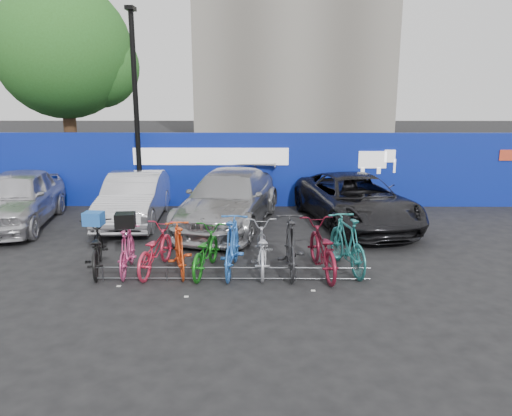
{
  "coord_description": "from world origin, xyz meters",
  "views": [
    {
      "loc": [
        0.56,
        -10.04,
        3.8
      ],
      "look_at": [
        0.48,
        2.0,
        0.89
      ],
      "focal_mm": 35.0,
      "sensor_mm": 36.0,
      "label": 1
    }
  ],
  "objects_px": {
    "car_1": "(134,198)",
    "bike_2": "(155,249)",
    "bike_1": "(127,250)",
    "car_0": "(16,199)",
    "tree": "(70,54)",
    "bike_9": "(347,243)",
    "bike_6": "(261,248)",
    "bike_3": "(179,248)",
    "lamppost": "(136,106)",
    "bike_5": "(232,245)",
    "car_2": "(229,199)",
    "bike_4": "(205,251)",
    "bike_7": "(290,245)",
    "bike_8": "(322,248)",
    "bike_0": "(96,248)",
    "bike_rack": "(231,273)",
    "car_3": "(355,200)"
  },
  "relations": [
    {
      "from": "bike_1",
      "to": "bike_5",
      "type": "bearing_deg",
      "value": 175.81
    },
    {
      "from": "lamppost",
      "to": "bike_0",
      "type": "height_order",
      "value": "lamppost"
    },
    {
      "from": "bike_5",
      "to": "bike_8",
      "type": "distance_m",
      "value": 1.87
    },
    {
      "from": "lamppost",
      "to": "bike_rack",
      "type": "height_order",
      "value": "lamppost"
    },
    {
      "from": "bike_3",
      "to": "bike_7",
      "type": "distance_m",
      "value": 2.33
    },
    {
      "from": "car_3",
      "to": "bike_9",
      "type": "height_order",
      "value": "car_3"
    },
    {
      "from": "car_1",
      "to": "bike_5",
      "type": "distance_m",
      "value": 5.04
    },
    {
      "from": "tree",
      "to": "bike_5",
      "type": "distance_m",
      "value": 13.01
    },
    {
      "from": "bike_rack",
      "to": "bike_1",
      "type": "height_order",
      "value": "bike_1"
    },
    {
      "from": "tree",
      "to": "bike_rack",
      "type": "relative_size",
      "value": 1.39
    },
    {
      "from": "tree",
      "to": "car_1",
      "type": "relative_size",
      "value": 1.82
    },
    {
      "from": "lamppost",
      "to": "bike_9",
      "type": "distance_m",
      "value": 8.22
    },
    {
      "from": "car_1",
      "to": "bike_1",
      "type": "distance_m",
      "value": 4.14
    },
    {
      "from": "car_1",
      "to": "bike_6",
      "type": "distance_m",
      "value": 5.35
    },
    {
      "from": "bike_8",
      "to": "lamppost",
      "type": "bearing_deg",
      "value": -54.58
    },
    {
      "from": "bike_1",
      "to": "bike_8",
      "type": "height_order",
      "value": "bike_8"
    },
    {
      "from": "car_1",
      "to": "tree",
      "type": "bearing_deg",
      "value": 119.24
    },
    {
      "from": "bike_0",
      "to": "bike_5",
      "type": "distance_m",
      "value": 2.89
    },
    {
      "from": "bike_9",
      "to": "tree",
      "type": "bearing_deg",
      "value": -59.19
    },
    {
      "from": "bike_1",
      "to": "bike_6",
      "type": "bearing_deg",
      "value": 177.91
    },
    {
      "from": "bike_3",
      "to": "car_0",
      "type": "bearing_deg",
      "value": -49.31
    },
    {
      "from": "tree",
      "to": "lamppost",
      "type": "bearing_deg",
      "value": -52.49
    },
    {
      "from": "lamppost",
      "to": "bike_9",
      "type": "xyz_separation_m",
      "value": [
        5.62,
        -5.36,
        -2.67
      ]
    },
    {
      "from": "lamppost",
      "to": "bike_0",
      "type": "xyz_separation_m",
      "value": [
        0.31,
        -5.44,
        -2.77
      ]
    },
    {
      "from": "car_1",
      "to": "bike_2",
      "type": "height_order",
      "value": "car_1"
    },
    {
      "from": "bike_1",
      "to": "bike_9",
      "type": "distance_m",
      "value": 4.63
    },
    {
      "from": "bike_4",
      "to": "bike_5",
      "type": "bearing_deg",
      "value": -170.9
    },
    {
      "from": "bike_2",
      "to": "bike_5",
      "type": "distance_m",
      "value": 1.64
    },
    {
      "from": "bike_1",
      "to": "car_0",
      "type": "bearing_deg",
      "value": -46.63
    },
    {
      "from": "bike_7",
      "to": "bike_8",
      "type": "xyz_separation_m",
      "value": [
        0.65,
        -0.05,
        -0.05
      ]
    },
    {
      "from": "car_0",
      "to": "car_2",
      "type": "xyz_separation_m",
      "value": [
        5.95,
        0.09,
        -0.03
      ]
    },
    {
      "from": "car_2",
      "to": "bike_6",
      "type": "xyz_separation_m",
      "value": [
        0.89,
        -3.58,
        -0.25
      ]
    },
    {
      "from": "bike_rack",
      "to": "bike_4",
      "type": "bearing_deg",
      "value": 139.45
    },
    {
      "from": "bike_7",
      "to": "bike_5",
      "type": "bearing_deg",
      "value": -0.3
    },
    {
      "from": "bike_5",
      "to": "bike_6",
      "type": "height_order",
      "value": "bike_5"
    },
    {
      "from": "bike_4",
      "to": "bike_8",
      "type": "bearing_deg",
      "value": -171.66
    },
    {
      "from": "bike_2",
      "to": "bike_9",
      "type": "relative_size",
      "value": 0.93
    },
    {
      "from": "bike_0",
      "to": "bike_3",
      "type": "xyz_separation_m",
      "value": [
        1.78,
        -0.08,
        0.03
      ]
    },
    {
      "from": "bike_2",
      "to": "bike_4",
      "type": "xyz_separation_m",
      "value": [
        1.07,
        -0.05,
        -0.01
      ]
    },
    {
      "from": "tree",
      "to": "bike_8",
      "type": "height_order",
      "value": "tree"
    },
    {
      "from": "bike_0",
      "to": "bike_1",
      "type": "bearing_deg",
      "value": 157.58
    },
    {
      "from": "bike_1",
      "to": "bike_2",
      "type": "bearing_deg",
      "value": -177.22
    },
    {
      "from": "tree",
      "to": "bike_9",
      "type": "xyz_separation_m",
      "value": [
        9.2,
        -10.02,
        -4.47
      ]
    },
    {
      "from": "car_1",
      "to": "bike_6",
      "type": "bearing_deg",
      "value": -49.35
    },
    {
      "from": "bike_4",
      "to": "tree",
      "type": "bearing_deg",
      "value": -49.17
    },
    {
      "from": "car_2",
      "to": "bike_2",
      "type": "bearing_deg",
      "value": -98.65
    },
    {
      "from": "bike_8",
      "to": "car_2",
      "type": "bearing_deg",
      "value": -66.91
    },
    {
      "from": "bike_rack",
      "to": "car_2",
      "type": "distance_m",
      "value": 4.22
    },
    {
      "from": "car_1",
      "to": "bike_2",
      "type": "relative_size",
      "value": 2.31
    },
    {
      "from": "bike_8",
      "to": "bike_5",
      "type": "bearing_deg",
      "value": -8.26
    }
  ]
}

